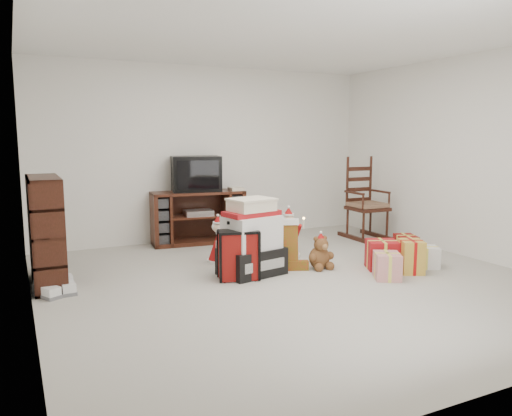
{
  "coord_description": "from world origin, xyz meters",
  "views": [
    {
      "loc": [
        -2.59,
        -4.37,
        1.51
      ],
      "look_at": [
        -0.15,
        0.6,
        0.71
      ],
      "focal_mm": 35.0,
      "sensor_mm": 36.0,
      "label": 1
    }
  ],
  "objects_px": {
    "crt_television": "(196,174)",
    "red_suitcase": "(238,255)",
    "gift_cluster": "(401,255)",
    "tv_stand": "(198,217)",
    "santa_figurine": "(288,238)",
    "mrs_claus_figurine": "(218,244)",
    "gift_pile": "(252,242)",
    "rocking_chair": "(365,210)",
    "bookshelf": "(46,233)",
    "sneaker_pair": "(57,289)",
    "teddy_bear": "(320,254)"
  },
  "relations": [
    {
      "from": "rocking_chair",
      "to": "teddy_bear",
      "type": "distance_m",
      "value": 1.95
    },
    {
      "from": "bookshelf",
      "to": "sneaker_pair",
      "type": "xyz_separation_m",
      "value": [
        0.05,
        -0.39,
        -0.48
      ]
    },
    {
      "from": "gift_pile",
      "to": "santa_figurine",
      "type": "xyz_separation_m",
      "value": [
        0.76,
        0.52,
        -0.12
      ]
    },
    {
      "from": "santa_figurine",
      "to": "sneaker_pair",
      "type": "distance_m",
      "value": 2.77
    },
    {
      "from": "gift_cluster",
      "to": "crt_television",
      "type": "height_order",
      "value": "crt_television"
    },
    {
      "from": "bookshelf",
      "to": "teddy_bear",
      "type": "relative_size",
      "value": 2.97
    },
    {
      "from": "tv_stand",
      "to": "rocking_chair",
      "type": "bearing_deg",
      "value": -12.33
    },
    {
      "from": "tv_stand",
      "to": "gift_pile",
      "type": "relative_size",
      "value": 1.62
    },
    {
      "from": "santa_figurine",
      "to": "sneaker_pair",
      "type": "bearing_deg",
      "value": -172.87
    },
    {
      "from": "santa_figurine",
      "to": "crt_television",
      "type": "bearing_deg",
      "value": 119.76
    },
    {
      "from": "rocking_chair",
      "to": "crt_television",
      "type": "relative_size",
      "value": 1.67
    },
    {
      "from": "tv_stand",
      "to": "red_suitcase",
      "type": "relative_size",
      "value": 2.15
    },
    {
      "from": "teddy_bear",
      "to": "sneaker_pair",
      "type": "distance_m",
      "value": 2.81
    },
    {
      "from": "gift_cluster",
      "to": "santa_figurine",
      "type": "bearing_deg",
      "value": 131.69
    },
    {
      "from": "gift_pile",
      "to": "sneaker_pair",
      "type": "relative_size",
      "value": 2.03
    },
    {
      "from": "tv_stand",
      "to": "santa_figurine",
      "type": "height_order",
      "value": "tv_stand"
    },
    {
      "from": "teddy_bear",
      "to": "crt_television",
      "type": "height_order",
      "value": "crt_television"
    },
    {
      "from": "gift_cluster",
      "to": "tv_stand",
      "type": "bearing_deg",
      "value": 125.57
    },
    {
      "from": "tv_stand",
      "to": "teddy_bear",
      "type": "height_order",
      "value": "tv_stand"
    },
    {
      "from": "teddy_bear",
      "to": "santa_figurine",
      "type": "xyz_separation_m",
      "value": [
        -0.05,
        0.65,
        0.08
      ]
    },
    {
      "from": "mrs_claus_figurine",
      "to": "gift_cluster",
      "type": "height_order",
      "value": "mrs_claus_figurine"
    },
    {
      "from": "gift_cluster",
      "to": "crt_television",
      "type": "relative_size",
      "value": 1.58
    },
    {
      "from": "bookshelf",
      "to": "santa_figurine",
      "type": "xyz_separation_m",
      "value": [
        2.79,
        -0.05,
        -0.29
      ]
    },
    {
      "from": "tv_stand",
      "to": "crt_television",
      "type": "xyz_separation_m",
      "value": [
        -0.01,
        0.03,
        0.61
      ]
    },
    {
      "from": "tv_stand",
      "to": "santa_figurine",
      "type": "xyz_separation_m",
      "value": [
        0.74,
        -1.28,
        -0.13
      ]
    },
    {
      "from": "crt_television",
      "to": "red_suitcase",
      "type": "bearing_deg",
      "value": -84.83
    },
    {
      "from": "santa_figurine",
      "to": "mrs_claus_figurine",
      "type": "distance_m",
      "value": 0.9
    },
    {
      "from": "tv_stand",
      "to": "red_suitcase",
      "type": "bearing_deg",
      "value": -91.08
    },
    {
      "from": "bookshelf",
      "to": "red_suitcase",
      "type": "distance_m",
      "value": 1.96
    },
    {
      "from": "sneaker_pair",
      "to": "gift_cluster",
      "type": "relative_size",
      "value": 0.34
    },
    {
      "from": "gift_pile",
      "to": "crt_television",
      "type": "xyz_separation_m",
      "value": [
        0.01,
        1.83,
        0.62
      ]
    },
    {
      "from": "rocking_chair",
      "to": "red_suitcase",
      "type": "bearing_deg",
      "value": -154.65
    },
    {
      "from": "bookshelf",
      "to": "crt_television",
      "type": "xyz_separation_m",
      "value": [
        2.04,
        1.26,
        0.45
      ]
    },
    {
      "from": "red_suitcase",
      "to": "teddy_bear",
      "type": "distance_m",
      "value": 1.03
    },
    {
      "from": "rocking_chair",
      "to": "santa_figurine",
      "type": "relative_size",
      "value": 1.98
    },
    {
      "from": "mrs_claus_figurine",
      "to": "bookshelf",
      "type": "bearing_deg",
      "value": -177.48
    },
    {
      "from": "gift_cluster",
      "to": "crt_television",
      "type": "distance_m",
      "value": 2.98
    },
    {
      "from": "rocking_chair",
      "to": "red_suitcase",
      "type": "relative_size",
      "value": 2.02
    },
    {
      "from": "gift_pile",
      "to": "red_suitcase",
      "type": "distance_m",
      "value": 0.27
    },
    {
      "from": "gift_pile",
      "to": "mrs_claus_figurine",
      "type": "height_order",
      "value": "gift_pile"
    },
    {
      "from": "mrs_claus_figurine",
      "to": "gift_pile",
      "type": "bearing_deg",
      "value": -78.22
    },
    {
      "from": "gift_pile",
      "to": "mrs_claus_figurine",
      "type": "bearing_deg",
      "value": 90.62
    },
    {
      "from": "bookshelf",
      "to": "gift_pile",
      "type": "xyz_separation_m",
      "value": [
        2.03,
        -0.56,
        -0.17
      ]
    },
    {
      "from": "santa_figurine",
      "to": "gift_cluster",
      "type": "distance_m",
      "value": 1.37
    },
    {
      "from": "bookshelf",
      "to": "gift_cluster",
      "type": "relative_size",
      "value": 0.94
    },
    {
      "from": "gift_pile",
      "to": "gift_cluster",
      "type": "bearing_deg",
      "value": -27.98
    },
    {
      "from": "bookshelf",
      "to": "crt_television",
      "type": "bearing_deg",
      "value": 31.67
    },
    {
      "from": "gift_cluster",
      "to": "gift_pile",
      "type": "bearing_deg",
      "value": 163.18
    },
    {
      "from": "sneaker_pair",
      "to": "crt_television",
      "type": "distance_m",
      "value": 2.75
    },
    {
      "from": "santa_figurine",
      "to": "sneaker_pair",
      "type": "xyz_separation_m",
      "value": [
        -2.74,
        -0.34,
        -0.19
      ]
    }
  ]
}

